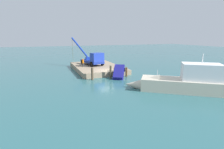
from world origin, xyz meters
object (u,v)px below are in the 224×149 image
Objects in this scene: crane_truck at (93,59)px; salvaged_car at (118,75)px; moored_yacht at (180,85)px; dock_worker at (83,63)px.

crane_truck is 9.52m from salvaged_car.
crane_truck is 2.24× the size of salvaged_car.
moored_yacht is (9.10, 4.49, 0.11)m from salvaged_car.
moored_yacht is at bearing 26.23° from salvaged_car.
crane_truck reaches higher than salvaged_car.
salvaged_car is (8.14, 4.08, -1.12)m from dock_worker.
moored_yacht is at bearing 18.53° from crane_truck.
moored_yacht reaches higher than salvaged_car.
crane_truck reaches higher than dock_worker.
dock_worker is 0.38× the size of salvaged_car.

